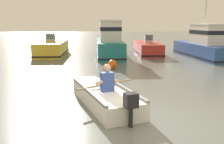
{
  "coord_description": "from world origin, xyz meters",
  "views": [
    {
      "loc": [
        -0.82,
        -5.51,
        2.29
      ],
      "look_at": [
        -0.3,
        3.33,
        0.55
      ],
      "focal_mm": 40.79,
      "sensor_mm": 36.0,
      "label": 1
    }
  ],
  "objects": [
    {
      "name": "moored_boat_yellow",
      "position": [
        -3.99,
        12.56,
        0.46
      ],
      "size": [
        1.83,
        4.57,
        1.54
      ],
      "color": "gold",
      "rests_on": "ground"
    },
    {
      "name": "moored_boat_teal",
      "position": [
        0.03,
        11.68,
        0.9
      ],
      "size": [
        1.74,
        5.84,
        2.44
      ],
      "color": "#1E727A",
      "rests_on": "ground"
    },
    {
      "name": "ground_plane",
      "position": [
        0.0,
        0.0,
        0.0
      ],
      "size": [
        120.0,
        120.0,
        0.0
      ],
      "primitive_type": "plane",
      "color": "slate"
    },
    {
      "name": "rowboat_with_person",
      "position": [
        -0.63,
        1.4,
        0.25
      ],
      "size": [
        2.0,
        3.66,
        1.19
      ],
      "color": "white",
      "rests_on": "ground"
    },
    {
      "name": "moored_boat_red",
      "position": [
        2.86,
        12.94,
        0.4
      ],
      "size": [
        1.74,
        4.84,
        1.42
      ],
      "color": "#B72D28",
      "rests_on": "ground"
    },
    {
      "name": "mooring_buoy",
      "position": [
        -0.07,
        6.96,
        0.23
      ],
      "size": [
        0.45,
        0.45,
        0.45
      ],
      "primitive_type": "sphere",
      "color": "#E55919",
      "rests_on": "ground"
    },
    {
      "name": "moored_boat_blue",
      "position": [
        6.08,
        10.62,
        0.82
      ],
      "size": [
        2.09,
        6.11,
        4.3
      ],
      "color": "#2D519E",
      "rests_on": "ground"
    }
  ]
}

